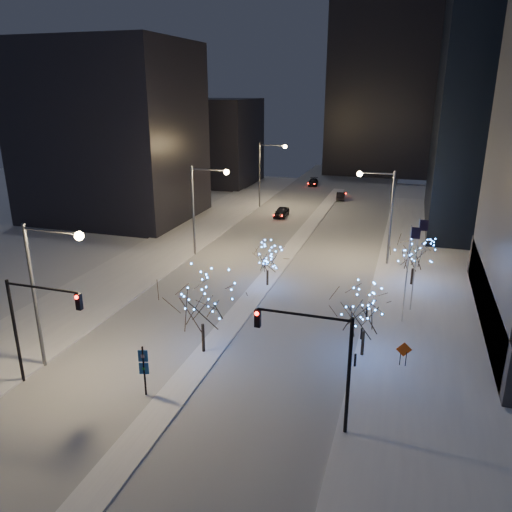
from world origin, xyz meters
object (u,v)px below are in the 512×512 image
at_px(street_lamp_w_near, 45,278).
at_px(street_lamp_w_mid, 202,199).
at_px(holiday_tree_median_near, 202,302).
at_px(holiday_tree_median_far, 268,259).
at_px(construction_sign, 404,352).
at_px(car_mid, 341,196).
at_px(street_lamp_east, 383,205).
at_px(wayfinding_sign, 144,366).
at_px(car_far, 313,182).
at_px(holiday_tree_plaza_near, 365,310).
at_px(traffic_signal_east, 320,353).
at_px(traffic_signal_west, 33,317).
at_px(holiday_tree_plaza_far, 414,254).
at_px(street_lamp_w_far, 266,166).
at_px(car_near, 281,212).

xyz_separation_m(street_lamp_w_near, street_lamp_w_mid, (0.00, 25.00, 0.00)).
distance_m(street_lamp_w_mid, holiday_tree_median_near, 22.11).
height_order(holiday_tree_median_far, construction_sign, holiday_tree_median_far).
xyz_separation_m(street_lamp_w_mid, holiday_tree_median_near, (8.62, -20.21, -2.50)).
bearing_deg(construction_sign, car_mid, 92.19).
relative_size(street_lamp_w_near, holiday_tree_median_far, 2.52).
xyz_separation_m(street_lamp_east, wayfinding_sign, (-11.78, -29.00, -4.40)).
height_order(car_far, holiday_tree_plaza_near, holiday_tree_plaza_near).
distance_m(traffic_signal_east, holiday_tree_median_near, 10.95).
distance_m(traffic_signal_west, wayfinding_sign, 7.34).
xyz_separation_m(holiday_tree_median_far, holiday_tree_plaza_near, (10.00, -10.61, 0.88)).
xyz_separation_m(street_lamp_east, holiday_tree_plaza_far, (3.50, -5.45, -3.27)).
bearing_deg(construction_sign, holiday_tree_plaza_far, 78.35).
bearing_deg(street_lamp_w_far, traffic_signal_west, -89.45).
relative_size(street_lamp_w_far, holiday_tree_median_near, 1.68).
distance_m(traffic_signal_east, holiday_tree_plaza_near, 8.89).
xyz_separation_m(holiday_tree_median_far, wayfinding_sign, (-2.20, -19.28, -0.69)).
height_order(car_mid, wayfinding_sign, wayfinding_sign).
height_order(street_lamp_w_far, holiday_tree_median_near, street_lamp_w_far).
bearing_deg(holiday_tree_median_far, car_mid, 88.60).
bearing_deg(car_mid, car_far, -65.12).
height_order(street_lamp_w_far, holiday_tree_median_far, street_lamp_w_far).
xyz_separation_m(traffic_signal_east, holiday_tree_plaza_near, (1.56, 8.68, -1.14)).
bearing_deg(street_lamp_w_mid, car_near, 78.78).
xyz_separation_m(traffic_signal_east, car_far, (-14.38, 71.68, -4.12)).
bearing_deg(street_lamp_east, street_lamp_w_far, 130.85).
distance_m(car_near, holiday_tree_plaza_far, 29.06).
bearing_deg(car_far, car_mid, -65.52).
distance_m(street_lamp_w_far, holiday_tree_plaza_far, 35.66).
bearing_deg(street_lamp_w_far, holiday_tree_median_near, -79.21).
bearing_deg(car_near, car_mid, 65.48).
distance_m(street_lamp_east, wayfinding_sign, 31.61).
xyz_separation_m(traffic_signal_west, holiday_tree_median_far, (8.94, 20.29, -2.02)).
height_order(street_lamp_w_far, traffic_signal_east, street_lamp_w_far).
xyz_separation_m(street_lamp_w_far, car_far, (3.50, 20.68, -5.86)).
bearing_deg(street_lamp_w_mid, holiday_tree_plaza_near, -41.71).
xyz_separation_m(car_far, wayfinding_sign, (3.74, -71.68, 1.41)).
height_order(street_lamp_w_mid, car_mid, street_lamp_w_mid).
distance_m(street_lamp_east, holiday_tree_median_far, 14.14).
height_order(holiday_tree_median_near, holiday_tree_plaza_near, holiday_tree_median_near).
bearing_deg(street_lamp_w_far, street_lamp_w_near, -90.00).
relative_size(holiday_tree_plaza_far, wayfinding_sign, 1.43).
relative_size(street_lamp_w_far, traffic_signal_west, 1.43).
bearing_deg(construction_sign, wayfinding_sign, -162.32).
relative_size(car_mid, wayfinding_sign, 1.16).
bearing_deg(street_lamp_w_far, street_lamp_east, -49.15).
bearing_deg(traffic_signal_west, construction_sign, 22.57).
relative_size(traffic_signal_west, construction_sign, 3.99).
bearing_deg(construction_sign, street_lamp_w_near, -172.96).
bearing_deg(street_lamp_w_mid, street_lamp_w_far, 90.00).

